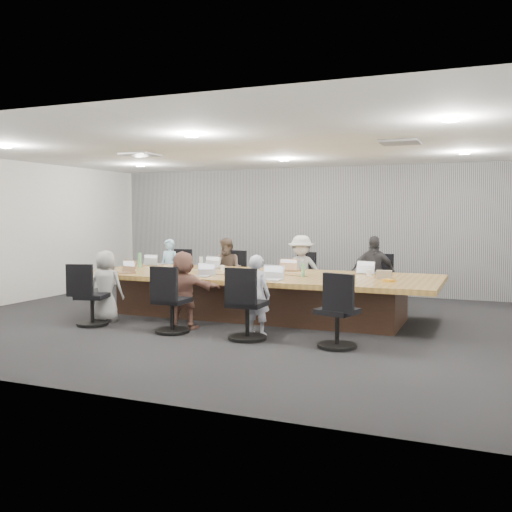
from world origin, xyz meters
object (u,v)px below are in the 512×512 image
at_px(chair_4, 92,301).
at_px(laptop_1, 215,267).
at_px(chair_5, 172,306).
at_px(chair_7, 337,317).
at_px(chair_2, 307,283).
at_px(bottle_green_right, 303,270).
at_px(laptop_3, 367,273).
at_px(chair_0, 178,277).
at_px(person_6, 257,295).
at_px(bottle_clear, 201,263).
at_px(conference_table, 258,294).
at_px(person_0, 169,269).
at_px(snack_packet, 389,280).
at_px(person_3, 373,273).
at_px(person_5, 184,290).
at_px(person_2, 301,271).
at_px(chair_6, 247,310).
at_px(chair_1, 235,280).
at_px(chair_3, 376,286).
at_px(laptop_4, 126,273).
at_px(laptop_0, 155,264).
at_px(laptop_2, 292,270).
at_px(laptop_5, 201,276).
at_px(person_4, 106,286).
at_px(laptop_6, 270,280).
at_px(canvas_bag, 384,274).
at_px(stapler, 270,276).
at_px(bottle_green_left, 140,260).

relative_size(chair_4, laptop_1, 2.30).
bearing_deg(chair_5, chair_7, -0.39).
bearing_deg(chair_2, bottle_green_right, 123.72).
distance_m(laptop_3, bottle_green_right, 1.26).
bearing_deg(chair_4, chair_0, 80.99).
xyz_separation_m(person_6, bottle_clear, (-1.76, 1.61, 0.28)).
distance_m(conference_table, chair_0, 3.07).
xyz_separation_m(chair_0, person_0, (0.00, -0.35, 0.22)).
height_order(conference_table, snack_packet, snack_packet).
bearing_deg(conference_table, person_3, 38.56).
bearing_deg(person_5, chair_0, -66.81).
bearing_deg(person_5, person_2, -119.02).
bearing_deg(chair_6, chair_1, 116.45).
relative_size(chair_3, chair_4, 1.05).
bearing_deg(person_3, laptop_4, -157.49).
bearing_deg(chair_6, person_2, 93.04).
relative_size(chair_5, person_2, 0.59).
height_order(chair_2, bottle_clear, bottle_clear).
height_order(laptop_0, laptop_2, same).
bearing_deg(bottle_clear, laptop_1, 87.39).
bearing_deg(person_3, laptop_1, -176.11).
distance_m(chair_0, chair_3, 4.25).
relative_size(chair_4, laptop_5, 2.63).
xyz_separation_m(chair_2, person_4, (-2.46, -3.05, 0.18)).
distance_m(chair_0, laptop_6, 3.99).
bearing_deg(laptop_2, person_3, -161.50).
distance_m(chair_5, laptop_3, 3.47).
relative_size(person_0, person_6, 1.05).
relative_size(chair_7, person_6, 0.69).
xyz_separation_m(person_5, laptop_5, (0.00, 0.55, 0.15)).
bearing_deg(person_4, canvas_bag, -172.03).
xyz_separation_m(chair_6, chair_7, (1.28, 0.00, -0.02)).
bearing_deg(chair_7, conference_table, 153.78).
height_order(chair_4, stapler, stapler).
bearing_deg(chair_7, bottle_clear, 164.24).
relative_size(chair_2, stapler, 4.74).
bearing_deg(person_2, snack_packet, -51.37).
relative_size(laptop_3, laptop_5, 1.04).
xyz_separation_m(laptop_0, person_6, (3.09, -2.15, -0.16)).
bearing_deg(laptop_0, chair_5, 128.47).
bearing_deg(bottle_green_left, chair_1, 46.13).
height_order(chair_5, bottle_green_right, bottle_green_right).
distance_m(laptop_5, bottle_green_right, 1.67).
height_order(conference_table, chair_3, chair_3).
height_order(chair_2, laptop_4, chair_2).
distance_m(conference_table, snack_packet, 2.29).
relative_size(chair_5, snack_packet, 4.74).
bearing_deg(person_4, laptop_5, -170.07).
relative_size(chair_4, chair_7, 0.96).
distance_m(chair_7, person_2, 3.40).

